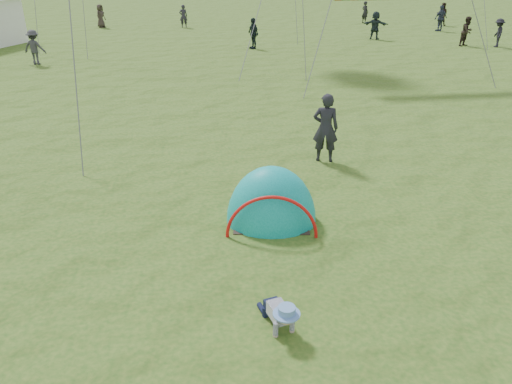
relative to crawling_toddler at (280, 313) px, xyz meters
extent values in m
plane|color=#244B16|center=(0.87, 0.16, -0.27)|extent=(140.00, 140.00, 0.00)
ellipsoid|color=#028280|center=(0.41, 3.21, -0.27)|extent=(2.01, 1.74, 2.33)
imported|color=black|center=(2.31, 6.24, 0.62)|extent=(0.74, 0.59, 1.78)
imported|color=black|center=(13.12, 34.37, 0.55)|extent=(0.63, 0.71, 1.64)
imported|color=#2E364B|center=(16.84, 29.15, 0.60)|extent=(1.09, 0.68, 1.74)
imported|color=#323237|center=(-8.37, 20.64, 0.55)|extent=(1.18, 0.85, 1.64)
imported|color=#1E2A2F|center=(10.96, 26.19, 0.58)|extent=(1.60, 1.27, 1.70)
imported|color=black|center=(15.38, 22.91, 0.56)|extent=(1.01, 0.93, 1.66)
imported|color=black|center=(2.80, 23.71, 0.58)|extent=(0.76, 1.08, 1.69)
imported|color=black|center=(16.97, 22.30, 0.53)|extent=(0.92, 1.17, 1.59)
imported|color=#322A25|center=(-7.13, 34.47, 0.55)|extent=(0.85, 0.95, 1.63)
imported|color=#24212C|center=(-1.07, 33.67, 0.53)|extent=(0.61, 0.42, 1.60)
imported|color=black|center=(18.42, 32.09, 0.56)|extent=(1.01, 0.96, 1.65)
camera|label=1|loc=(-1.13, -5.55, 4.60)|focal=35.00mm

